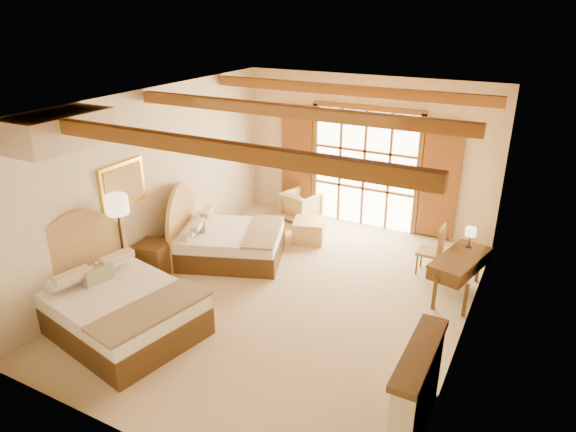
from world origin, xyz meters
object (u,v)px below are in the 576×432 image
Objects in this scene: nightstand at (154,259)px; armchair at (301,206)px; bed_near at (113,303)px; bed_far at (223,238)px; desk at (458,274)px.

nightstand is 0.85× the size of armchair.
armchair is (1.18, 3.50, 0.02)m from nightstand.
bed_near is 3.38× the size of armchair.
bed_far is 1.72× the size of desk.
bed_far is 1.37m from nightstand.
desk is (4.32, 3.38, -0.05)m from bed_near.
nightstand is (-0.68, -1.18, -0.07)m from bed_far.
nightstand is at bearing 122.53° from bed_near.
bed_near reaches higher than desk.
armchair is (0.59, 5.04, -0.10)m from bed_near.
bed_far reaches higher than desk.
bed_far is at bearing 50.43° from nightstand.
bed_far is 3.88× the size of nightstand.
bed_near is at bearing -78.57° from nightstand.
armchair reaches higher than nightstand.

